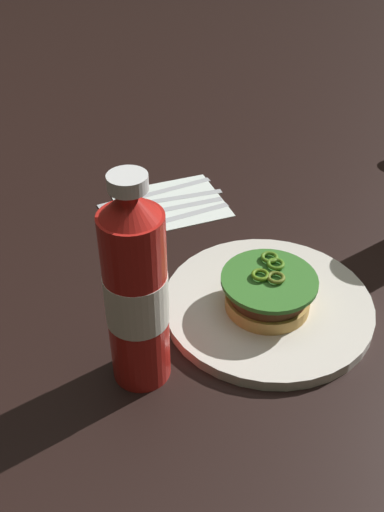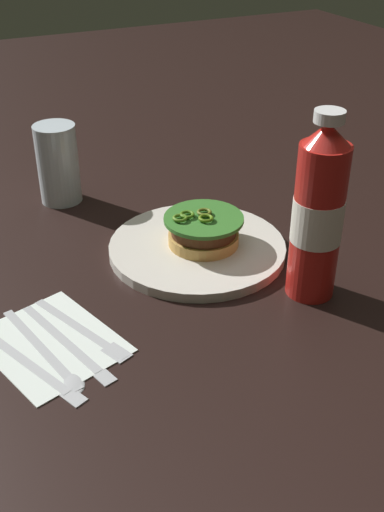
# 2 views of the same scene
# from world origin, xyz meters

# --- Properties ---
(ground_plane) EXTENTS (3.00, 3.00, 0.00)m
(ground_plane) POSITION_xyz_m (0.00, 0.00, 0.00)
(ground_plane) COLOR black
(dinner_plate) EXTENTS (0.27, 0.27, 0.02)m
(dinner_plate) POSITION_xyz_m (0.10, 0.14, 0.01)
(dinner_plate) COLOR silver
(dinner_plate) RESTS_ON ground_plane
(burger_sandwich) EXTENTS (0.12, 0.12, 0.05)m
(burger_sandwich) POSITION_xyz_m (0.11, 0.15, 0.04)
(burger_sandwich) COLOR tan
(burger_sandwich) RESTS_ON dinner_plate
(ketchup_bottle) EXTENTS (0.07, 0.07, 0.26)m
(ketchup_bottle) POSITION_xyz_m (0.27, 0.23, 0.12)
(ketchup_bottle) COLOR red
(ketchup_bottle) RESTS_ON ground_plane
(napkin) EXTENTS (0.21, 0.19, 0.00)m
(napkin) POSITION_xyz_m (0.22, -0.12, 0.00)
(napkin) COLOR white
(napkin) RESTS_ON ground_plane
(steak_knife) EXTENTS (0.20, 0.10, 0.00)m
(steak_knife) POSITION_xyz_m (0.26, -0.15, 0.00)
(steak_knife) COLOR silver
(steak_knife) RESTS_ON napkin
(spoon_utensil) EXTENTS (0.19, 0.06, 0.00)m
(spoon_utensil) POSITION_xyz_m (0.26, -0.13, 0.00)
(spoon_utensil) COLOR silver
(spoon_utensil) RESTS_ON napkin
(butter_knife) EXTENTS (0.19, 0.07, 0.00)m
(butter_knife) POSITION_xyz_m (0.24, -0.10, 0.00)
(butter_knife) COLOR silver
(butter_knife) RESTS_ON napkin
(fork_utensil) EXTENTS (0.17, 0.08, 0.00)m
(fork_utensil) POSITION_xyz_m (0.23, -0.07, 0.00)
(fork_utensil) COLOR silver
(fork_utensil) RESTS_ON napkin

